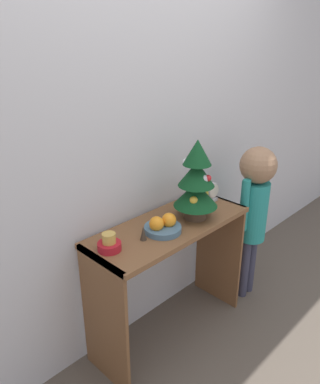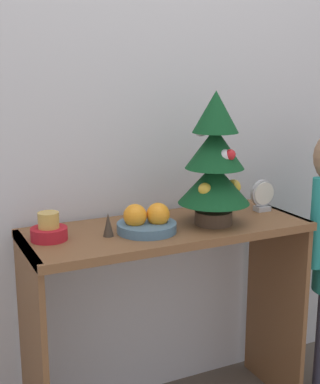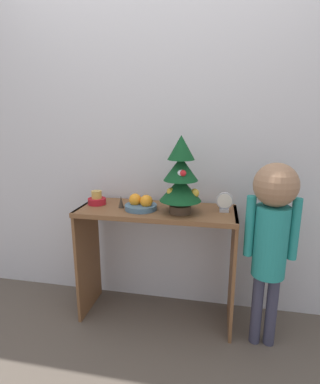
{
  "view_description": "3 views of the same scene",
  "coord_description": "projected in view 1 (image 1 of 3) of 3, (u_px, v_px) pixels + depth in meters",
  "views": [
    {
      "loc": [
        -1.42,
        -1.11,
        1.81
      ],
      "look_at": [
        -0.05,
        0.24,
        1.0
      ],
      "focal_mm": 35.0,
      "sensor_mm": 36.0,
      "label": 1
    },
    {
      "loc": [
        -0.83,
        -1.46,
        1.36
      ],
      "look_at": [
        -0.04,
        0.19,
        0.93
      ],
      "focal_mm": 50.0,
      "sensor_mm": 36.0,
      "label": 2
    },
    {
      "loc": [
        0.39,
        -1.64,
        1.38
      ],
      "look_at": [
        0.03,
        0.18,
        0.92
      ],
      "focal_mm": 28.0,
      "sensor_mm": 36.0,
      "label": 3
    }
  ],
  "objects": [
    {
      "name": "figurine",
      "position": [
        143.0,
        233.0,
        1.99
      ],
      "size": [
        0.04,
        0.04,
        0.08
      ],
      "color": "#382D23",
      "rests_on": "console_table"
    },
    {
      "name": "back_wall",
      "position": [
        139.0,
        141.0,
        2.16
      ],
      "size": [
        7.0,
        0.05,
        2.5
      ],
      "primitive_type": "cube",
      "color": "silver",
      "rests_on": "ground_plane"
    },
    {
      "name": "console_table",
      "position": [
        170.0,
        253.0,
        2.26
      ],
      "size": [
        1.04,
        0.41,
        0.8
      ],
      "color": "brown",
      "rests_on": "ground_plane"
    },
    {
      "name": "desk_clock",
      "position": [
        213.0,
        192.0,
        2.45
      ],
      "size": [
        0.11,
        0.04,
        0.13
      ],
      "color": "#B2B2B7",
      "rests_on": "console_table"
    },
    {
      "name": "singing_bowl",
      "position": [
        109.0,
        244.0,
        1.9
      ],
      "size": [
        0.12,
        0.12,
        0.09
      ],
      "color": "#AD1923",
      "rests_on": "console_table"
    },
    {
      "name": "child_figure",
      "position": [
        255.0,
        199.0,
        2.56
      ],
      "size": [
        0.3,
        0.25,
        1.15
      ],
      "color": "#38384C",
      "rests_on": "ground_plane"
    },
    {
      "name": "ground_plane",
      "position": [
        193.0,
        347.0,
        2.35
      ],
      "size": [
        12.0,
        12.0,
        0.0
      ],
      "primitive_type": "plane",
      "color": "brown"
    },
    {
      "name": "fruit_bowl",
      "position": [
        163.0,
        226.0,
        2.08
      ],
      "size": [
        0.21,
        0.21,
        0.1
      ],
      "color": "#476B84",
      "rests_on": "console_table"
    },
    {
      "name": "mini_tree",
      "position": [
        196.0,
        181.0,
        2.16
      ],
      "size": [
        0.26,
        0.26,
        0.48
      ],
      "color": "#4C3828",
      "rests_on": "console_table"
    }
  ]
}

